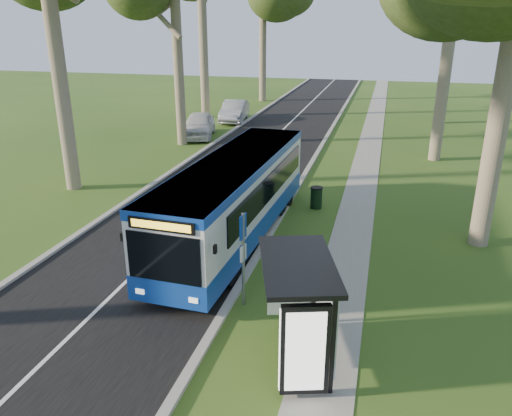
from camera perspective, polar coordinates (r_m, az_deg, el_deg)
The scene contains 12 objects.
ground at distance 14.76m, azimuth -2.72°, elevation -10.42°, with size 120.00×120.00×0.00m, color #2E541A.
road at distance 24.46m, azimuth -3.65°, elevation 2.44°, with size 7.00×100.00×0.02m, color black.
kerb_east at distance 23.63m, azimuth 4.45°, elevation 1.89°, with size 0.25×100.00×0.12m, color #9E9B93.
kerb_west at distance 25.71m, azimuth -11.10°, elevation 3.12°, with size 0.25×100.00×0.12m, color #9E9B93.
centre_line at distance 24.45m, azimuth -3.65°, elevation 2.47°, with size 0.12×100.00×0.01m, color white.
footpath at distance 23.34m, azimuth 11.70°, elevation 1.15°, with size 1.50×100.00×0.02m, color gray.
bus at distance 18.17m, azimuth -2.41°, elevation 1.12°, with size 2.87×11.39×2.99m.
bus_stop_sign at distance 13.72m, azimuth -1.48°, elevation -4.77°, with size 0.11×0.39×2.79m.
bus_shelter at distance 11.21m, azimuth 5.09°, elevation -10.65°, with size 2.42×3.32×2.55m.
litter_bin at distance 21.64m, azimuth 6.91°, elevation 1.21°, with size 0.54×0.54×0.94m.
car_white at distance 35.41m, azimuth -6.56°, elevation 9.42°, with size 1.98×4.93×1.68m, color silver.
car_silver at distance 40.99m, azimuth -2.49°, elevation 11.00°, with size 1.72×4.95×1.63m, color #A4A5AB.
Camera 1 is at (3.85, -12.06, 7.58)m, focal length 35.00 mm.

